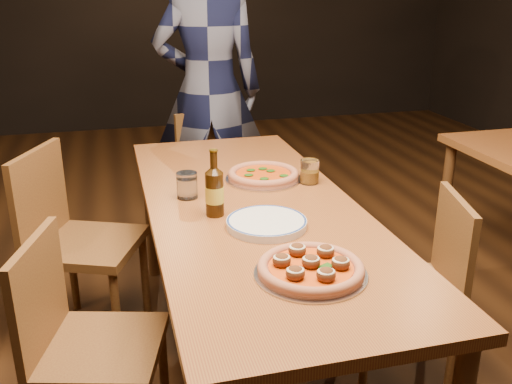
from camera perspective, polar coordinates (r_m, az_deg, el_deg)
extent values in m
plane|color=black|center=(2.59, -0.29, -16.85)|extent=(9.00, 9.00, 0.00)
cube|color=maroon|center=(2.23, -0.33, -1.74)|extent=(0.80, 2.00, 0.04)
cylinder|color=#502F17|center=(3.19, -10.48, -2.40)|extent=(0.06, 0.06, 0.71)
cylinder|color=#502F17|center=(3.30, 1.36, -1.28)|extent=(0.06, 0.06, 0.71)
cylinder|color=#502F17|center=(3.54, 18.40, -0.83)|extent=(0.06, 0.06, 0.71)
cylinder|color=#B7B7BF|center=(1.71, 5.48, -8.15)|extent=(0.34, 0.34, 0.01)
cylinder|color=#C07550|center=(1.71, 5.49, -7.80)|extent=(0.31, 0.31, 0.02)
torus|color=#C07550|center=(1.71, 5.50, -7.54)|extent=(0.32, 0.32, 0.03)
cylinder|color=#A73809|center=(1.70, 5.50, -7.48)|extent=(0.25, 0.25, 0.00)
cylinder|color=#B7B7BF|center=(2.50, 0.74, 1.33)|extent=(0.33, 0.33, 0.01)
cylinder|color=#C07550|center=(2.50, 0.74, 1.61)|extent=(0.31, 0.31, 0.02)
torus|color=#C07550|center=(2.50, 0.74, 1.83)|extent=(0.31, 0.31, 0.04)
cylinder|color=#A73809|center=(2.49, 0.74, 1.87)|extent=(0.24, 0.24, 0.00)
cylinder|color=white|center=(2.02, 1.07, -3.16)|extent=(0.29, 0.29, 0.03)
cylinder|color=black|center=(2.10, -4.16, -0.23)|extent=(0.07, 0.07, 0.16)
cylinder|color=black|center=(2.06, -4.25, 2.98)|extent=(0.03, 0.03, 0.08)
cylinder|color=gold|center=(2.10, -4.16, -0.23)|extent=(0.07, 0.07, 0.06)
cylinder|color=white|center=(2.29, -6.91, 0.67)|extent=(0.08, 0.08, 0.10)
cylinder|color=#9D6011|center=(2.46, 5.38, 2.05)|extent=(0.08, 0.08, 0.10)
imported|color=black|center=(3.61, -4.76, 10.03)|extent=(0.73, 0.54, 1.85)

